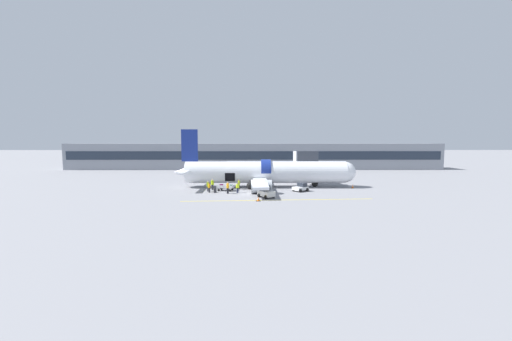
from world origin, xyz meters
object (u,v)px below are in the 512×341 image
at_px(baggage_tug_mid, 266,192).
at_px(ground_crew_driver, 228,187).
at_px(baggage_tug_lead, 301,188).
at_px(ground_crew_loader_a, 209,187).
at_px(ground_crew_helper, 239,184).
at_px(ground_crew_supervisor, 208,186).
at_px(suitcase_on_tarmac_upright, 215,191).
at_px(airplane, 264,173).
at_px(ground_crew_marshal, 238,187).
at_px(baggage_cart_loading, 226,188).
at_px(ground_crew_loader_b, 212,184).

distance_m(baggage_tug_mid, ground_crew_driver, 6.76).
xyz_separation_m(baggage_tug_lead, ground_crew_loader_a, (-14.67, -1.21, 0.26)).
bearing_deg(ground_crew_helper, baggage_tug_lead, -11.76).
xyz_separation_m(ground_crew_loader_a, ground_crew_supervisor, (-0.38, 1.20, 0.04)).
xyz_separation_m(ground_crew_driver, ground_crew_helper, (1.52, 4.31, -0.09)).
height_order(baggage_tug_lead, ground_crew_loader_a, ground_crew_loader_a).
distance_m(baggage_tug_lead, suitcase_on_tarmac_upright, 13.80).
bearing_deg(airplane, ground_crew_helper, -147.79).
bearing_deg(suitcase_on_tarmac_upright, ground_crew_loader_a, 163.05).
relative_size(baggage_tug_mid, ground_crew_helper, 1.76).
height_order(baggage_tug_lead, ground_crew_helper, ground_crew_helper).
distance_m(ground_crew_helper, ground_crew_marshal, 3.63).
distance_m(airplane, baggage_tug_lead, 7.86).
xyz_separation_m(ground_crew_driver, ground_crew_supervisor, (-3.38, 2.19, -0.07)).
relative_size(airplane, baggage_cart_loading, 8.82).
distance_m(baggage_tug_mid, ground_crew_loader_a, 9.86).
bearing_deg(baggage_cart_loading, ground_crew_marshal, -46.73).
relative_size(baggage_tug_lead, ground_crew_marshal, 1.76).
xyz_separation_m(baggage_tug_lead, ground_crew_driver, (-11.67, -2.19, 0.37)).
xyz_separation_m(ground_crew_loader_a, ground_crew_loader_b, (0.13, 2.78, 0.11)).
height_order(baggage_cart_loading, ground_crew_loader_b, ground_crew_loader_b).
distance_m(baggage_cart_loading, ground_crew_driver, 2.91).
height_order(airplane, suitcase_on_tarmac_upright, airplane).
relative_size(baggage_cart_loading, ground_crew_marshal, 2.26).
bearing_deg(ground_crew_loader_a, ground_crew_driver, -18.13).
relative_size(ground_crew_driver, ground_crew_marshal, 1.13).
distance_m(baggage_cart_loading, ground_crew_loader_b, 2.56).
xyz_separation_m(baggage_tug_mid, ground_crew_helper, (-4.25, 7.81, 0.13)).
bearing_deg(ground_crew_loader_b, baggage_tug_lead, -6.16).
relative_size(ground_crew_loader_a, ground_crew_loader_b, 0.88).
distance_m(baggage_cart_loading, ground_crew_helper, 2.56).
relative_size(ground_crew_loader_b, ground_crew_supervisor, 1.08).
height_order(baggage_tug_mid, ground_crew_loader_a, baggage_tug_mid).
bearing_deg(airplane, ground_crew_loader_a, -145.63).
bearing_deg(ground_crew_marshal, ground_crew_driver, -155.59).
bearing_deg(ground_crew_loader_a, airplane, 34.37).
bearing_deg(ground_crew_supervisor, ground_crew_loader_a, -72.50).
relative_size(ground_crew_supervisor, suitcase_on_tarmac_upright, 2.28).
relative_size(airplane, ground_crew_supervisor, 19.15).
bearing_deg(ground_crew_driver, baggage_tug_mid, -31.21).
height_order(ground_crew_driver, suitcase_on_tarmac_upright, ground_crew_driver).
distance_m(ground_crew_loader_a, ground_crew_driver, 3.16).
relative_size(baggage_tug_lead, ground_crew_loader_b, 1.56).
distance_m(baggage_tug_mid, ground_crew_supervisor, 10.78).
height_order(baggage_tug_lead, ground_crew_marshal, ground_crew_marshal).
xyz_separation_m(airplane, baggage_tug_lead, (5.91, -4.78, -1.99)).
distance_m(baggage_tug_mid, suitcase_on_tarmac_upright, 8.88).
bearing_deg(ground_crew_loader_a, suitcase_on_tarmac_upright, -16.95).
bearing_deg(ground_crew_loader_b, suitcase_on_tarmac_upright, -74.96).
height_order(baggage_tug_mid, ground_crew_supervisor, baggage_tug_mid).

